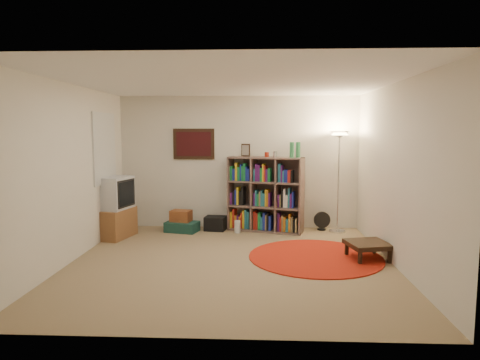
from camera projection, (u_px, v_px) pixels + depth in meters
The scene contains 11 objects.
room at pixel (227, 173), 5.94m from camera, with size 4.54×4.54×2.54m.
bookshelf at pixel (265, 195), 7.87m from camera, with size 1.43×0.77×1.65m.
floor_lamp at pixel (339, 149), 7.68m from camera, with size 0.40×0.40×1.84m.
floor_fan at pixel (322, 221), 7.97m from camera, with size 0.31×0.19×0.35m.
tv_stand at pixel (114, 208), 7.40m from camera, with size 0.66×0.83×1.06m.
suitcase at pixel (182, 227), 7.86m from camera, with size 0.65×0.50×0.18m.
wicker_basket at pixel (181, 216), 7.87m from camera, with size 0.41×0.33×0.21m.
duffel_bag at pixel (215, 223), 7.97m from camera, with size 0.41×0.36×0.26m.
paper_towel at pixel (237, 227), 7.76m from camera, with size 0.14×0.14×0.23m.
red_rug at pixel (315, 257), 6.25m from camera, with size 1.95×1.95×0.02m.
side_table at pixel (368, 245), 6.14m from camera, with size 0.66×0.66×0.25m.
Camera 1 is at (0.39, -5.85, 1.83)m, focal length 32.00 mm.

